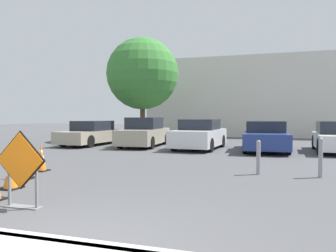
% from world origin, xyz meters
% --- Properties ---
extents(ground_plane, '(96.00, 96.00, 0.00)m').
position_xyz_m(ground_plane, '(0.00, 10.00, 0.00)').
color(ground_plane, '#4C4C4F').
extents(curb_lip, '(24.84, 0.20, 0.14)m').
position_xyz_m(curb_lip, '(0.00, 0.00, 0.07)').
color(curb_lip, '#ADAAA3').
rests_on(curb_lip, ground_plane).
extents(road_closed_sign, '(1.01, 0.20, 1.34)m').
position_xyz_m(road_closed_sign, '(-1.77, 1.34, 0.72)').
color(road_closed_sign, black).
rests_on(road_closed_sign, ground_plane).
extents(traffic_cone_second, '(0.42, 0.42, 0.61)m').
position_xyz_m(traffic_cone_second, '(-3.10, 2.52, 0.30)').
color(traffic_cone_second, black).
rests_on(traffic_cone_second, ground_plane).
extents(traffic_cone_third, '(0.47, 0.47, 0.83)m').
position_xyz_m(traffic_cone_third, '(-3.63, 3.57, 0.40)').
color(traffic_cone_third, black).
rests_on(traffic_cone_third, ground_plane).
extents(traffic_cone_fourth, '(0.39, 0.39, 0.79)m').
position_xyz_m(traffic_cone_fourth, '(-4.00, 4.68, 0.38)').
color(traffic_cone_fourth, black).
rests_on(traffic_cone_fourth, ground_plane).
extents(parked_car_nearest, '(2.00, 4.62, 1.34)m').
position_xyz_m(parked_car_nearest, '(-7.10, 12.85, 0.62)').
color(parked_car_nearest, '#A39984').
rests_on(parked_car_nearest, ground_plane).
extents(parked_car_second, '(2.02, 4.54, 1.53)m').
position_xyz_m(parked_car_second, '(-4.01, 12.94, 0.70)').
color(parked_car_second, '#A39984').
rests_on(parked_car_second, ground_plane).
extents(parked_car_third, '(2.14, 4.25, 1.44)m').
position_xyz_m(parked_car_third, '(-0.92, 12.43, 0.68)').
color(parked_car_third, silver).
rests_on(parked_car_third, ground_plane).
extents(parked_car_fourth, '(2.08, 4.58, 1.37)m').
position_xyz_m(parked_car_fourth, '(2.17, 12.44, 0.65)').
color(parked_car_fourth, navy).
rests_on(parked_car_fourth, ground_plane).
extents(bollard_nearest, '(0.12, 0.12, 0.94)m').
position_xyz_m(bollard_nearest, '(2.05, 5.94, 0.50)').
color(bollard_nearest, gray).
rests_on(bollard_nearest, ground_plane).
extents(bollard_second, '(0.12, 0.12, 1.04)m').
position_xyz_m(bollard_second, '(3.60, 5.94, 0.55)').
color(bollard_second, gray).
rests_on(bollard_second, ground_plane).
extents(building_facade_backdrop, '(18.04, 5.00, 6.23)m').
position_xyz_m(building_facade_backdrop, '(1.67, 24.56, 3.11)').
color(building_facade_backdrop, beige).
rests_on(building_facade_backdrop, ground_plane).
extents(street_tree_behind_lot, '(4.64, 4.64, 6.68)m').
position_xyz_m(street_tree_behind_lot, '(-5.55, 16.58, 4.35)').
color(street_tree_behind_lot, '#513823').
rests_on(street_tree_behind_lot, ground_plane).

